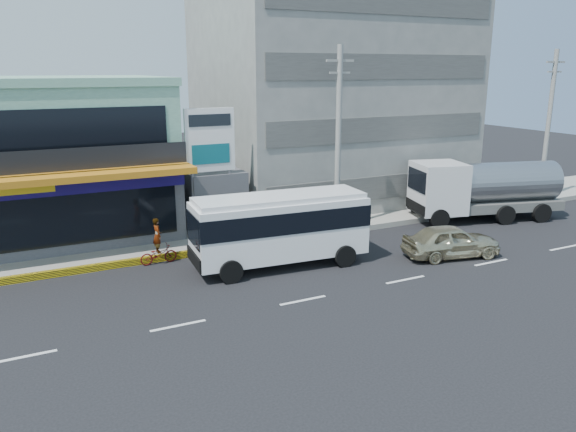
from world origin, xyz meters
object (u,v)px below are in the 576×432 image
object	(u,v)px
billboard	(210,147)
sedan	(451,241)
shop_building	(46,163)
utility_pole_near	(338,140)
utility_pole_far	(548,126)
motorcycle_rider	(158,249)
satellite_dish	(209,167)
minibus	(280,224)
concrete_building	(331,96)
tanker_truck	(481,189)

from	to	relation	value
billboard	sedan	xyz separation A→B (m)	(9.35, -7.70, -4.13)
shop_building	utility_pole_near	size ratio (longest dim) A/B	1.24
utility_pole_far	sedan	xyz separation A→B (m)	(-13.15, -5.90, -4.35)
utility_pole_far	motorcycle_rider	bearing A→B (deg)	-178.68
satellite_dish	utility_pole_near	bearing A→B (deg)	-30.96
minibus	concrete_building	bearing A→B (deg)	50.42
utility_pole_near	motorcycle_rider	bearing A→B (deg)	-176.57
shop_building	satellite_dish	world-z (taller)	shop_building
utility_pole_near	utility_pole_far	bearing A→B (deg)	0.00
minibus	sedan	distance (m)	8.39
utility_pole_far	sedan	world-z (taller)	utility_pole_far
utility_pole_near	sedan	size ratio (longest dim) A/B	2.14
concrete_building	sedan	size ratio (longest dim) A/B	3.43
concrete_building	satellite_dish	bearing A→B (deg)	-158.20
tanker_truck	motorcycle_rider	world-z (taller)	tanker_truck
utility_pole_near	motorcycle_rider	distance (m)	10.95
satellite_dish	tanker_truck	xyz separation A→B (m)	(15.17, -4.95, -1.68)
concrete_building	utility_pole_far	world-z (taller)	concrete_building
concrete_building	utility_pole_near	xyz separation A→B (m)	(-4.00, -7.60, -1.85)
billboard	motorcycle_rider	bearing A→B (deg)	-145.56
minibus	tanker_truck	world-z (taller)	tanker_truck
satellite_dish	utility_pole_far	distance (m)	22.35
motorcycle_rider	concrete_building	bearing A→B (deg)	30.36
satellite_dish	sedan	bearing A→B (deg)	-47.04
utility_pole_near	satellite_dish	bearing A→B (deg)	149.04
concrete_building	minibus	size ratio (longest dim) A/B	1.97
satellite_dish	sedan	world-z (taller)	satellite_dish
sedan	tanker_truck	distance (m)	7.87
concrete_building	satellite_dish	world-z (taller)	concrete_building
satellite_dish	sedan	distance (m)	13.28
minibus	motorcycle_rider	world-z (taller)	minibus
tanker_truck	shop_building	bearing A→B (deg)	161.19
shop_building	sedan	world-z (taller)	shop_building
satellite_dish	motorcycle_rider	xyz separation A→B (m)	(-4.00, -4.20, -2.85)
shop_building	concrete_building	distance (m)	18.28
minibus	shop_building	bearing A→B (deg)	132.08
concrete_building	utility_pole_far	size ratio (longest dim) A/B	1.60
minibus	tanker_truck	distance (m)	14.37
billboard	motorcycle_rider	size ratio (longest dim) A/B	3.15
shop_building	billboard	world-z (taller)	shop_building
shop_building	tanker_truck	distance (m)	24.57
minibus	utility_pole_near	bearing A→B (deg)	33.57
sedan	billboard	bearing A→B (deg)	62.72
shop_building	utility_pole_far	world-z (taller)	utility_pole_far
concrete_building	satellite_dish	xyz separation A→B (m)	(-10.00, -4.00, -3.42)
utility_pole_far	concrete_building	bearing A→B (deg)	147.65
shop_building	minibus	distance (m)	13.49
tanker_truck	billboard	bearing A→B (deg)	168.64
billboard	tanker_truck	size ratio (longest dim) A/B	0.74
utility_pole_far	minibus	size ratio (longest dim) A/B	1.23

